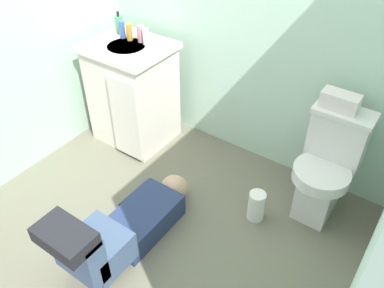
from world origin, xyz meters
The scene contains 13 objects.
ground_plane centered at (0.00, 0.00, -0.02)m, with size 2.85×2.91×0.04m, color #696654.
wall_left centered at (-1.21, 0.00, 1.20)m, with size 0.08×1.91×2.40m, color #AFD0BA.
toilet centered at (0.78, 0.68, 0.37)m, with size 0.36×0.46×0.75m.
vanity_cabinet centered at (-0.76, 0.59, 0.42)m, with size 0.60×0.53×0.82m.
faucet centered at (-0.76, 0.74, 0.87)m, with size 0.02×0.02×0.10m, color silver.
person_plumber centered at (-0.07, -0.32, 0.18)m, with size 0.39×1.06×0.52m.
tissue_box centered at (0.74, 0.77, 0.80)m, with size 0.22×0.11×0.10m, color silver.
soap_dispenser centered at (-0.95, 0.72, 0.89)m, with size 0.06×0.06×0.17m.
bottle_blue centered at (-0.88, 0.67, 0.88)m, with size 0.04×0.04×0.13m, color #405FB9.
bottle_amber centered at (-0.81, 0.67, 0.88)m, with size 0.04×0.04×0.12m, color #C3852B.
bottle_pink centered at (-0.72, 0.69, 0.88)m, with size 0.05×0.05×0.12m, color pink.
bottle_white centered at (-0.66, 0.68, 0.88)m, with size 0.05×0.05×0.11m, color white.
paper_towel_roll centered at (0.48, 0.36, 0.11)m, with size 0.11×0.11×0.22m, color white.
Camera 1 is at (1.16, -1.34, 2.06)m, focal length 37.35 mm.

